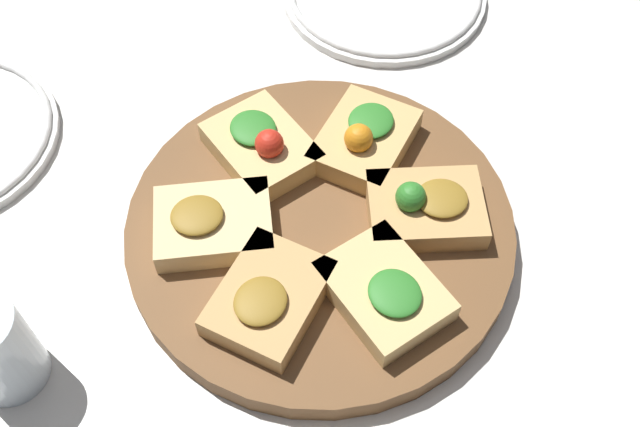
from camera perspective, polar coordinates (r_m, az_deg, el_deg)
name	(u,v)px	position (r m, az deg, el deg)	size (l,w,h in m)	color
ground_plane	(320,236)	(0.73, 0.00, -1.71)	(3.00, 3.00, 0.00)	silver
serving_board	(320,228)	(0.72, 0.00, -1.15)	(0.37, 0.37, 0.03)	brown
focaccia_slice_0	(425,207)	(0.70, 8.03, 0.47)	(0.13, 0.13, 0.05)	tan
focaccia_slice_1	(364,139)	(0.75, 3.40, 5.69)	(0.12, 0.11, 0.05)	tan
focaccia_slice_2	(262,145)	(0.74, -4.48, 5.19)	(0.10, 0.12, 0.05)	#DBB775
focaccia_slice_3	(212,223)	(0.70, -8.20, -0.74)	(0.13, 0.13, 0.03)	#E5C689
focaccia_slice_4	(268,298)	(0.65, -3.95, -6.44)	(0.12, 0.11, 0.03)	tan
focaccia_slice_5	(385,291)	(0.65, 4.96, -5.91)	(0.11, 0.12, 0.03)	#DBB775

